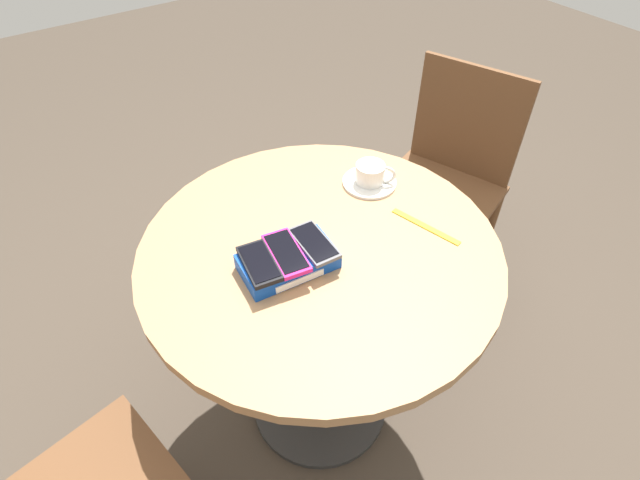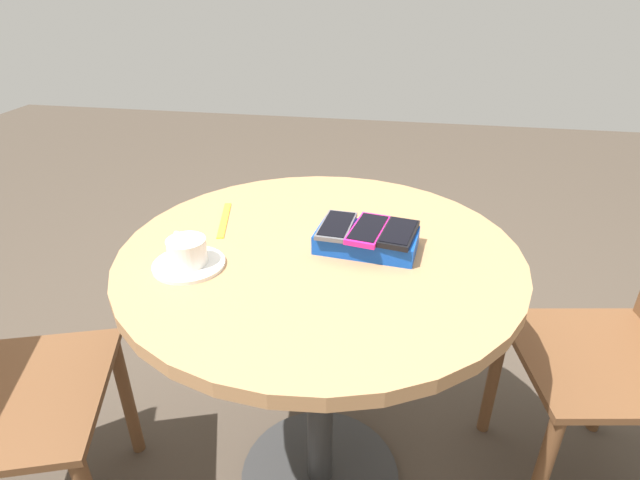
% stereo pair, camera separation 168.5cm
% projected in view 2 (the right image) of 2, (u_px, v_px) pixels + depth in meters
% --- Properties ---
extents(ground_plane, '(8.00, 8.00, 0.00)m').
position_uv_depth(ground_plane, '(320.00, 477.00, 1.45)').
color(ground_plane, '#42382D').
extents(round_table, '(0.87, 0.87, 0.76)m').
position_uv_depth(round_table, '(320.00, 307.00, 1.16)').
color(round_table, '#2D2D2D').
rests_on(round_table, ground_plane).
extents(phone_box, '(0.23, 0.14, 0.04)m').
position_uv_depth(phone_box, '(367.00, 240.00, 1.08)').
color(phone_box, '#0F42AD').
rests_on(phone_box, round_table).
extents(phone_black, '(0.09, 0.14, 0.01)m').
position_uv_depth(phone_black, '(399.00, 233.00, 1.05)').
color(phone_black, black).
rests_on(phone_black, phone_box).
extents(phone_magenta, '(0.09, 0.15, 0.01)m').
position_uv_depth(phone_magenta, '(368.00, 229.00, 1.06)').
color(phone_magenta, '#D11975').
rests_on(phone_magenta, phone_box).
extents(phone_gray, '(0.08, 0.14, 0.01)m').
position_uv_depth(phone_gray, '(337.00, 225.00, 1.08)').
color(phone_gray, '#515156').
rests_on(phone_gray, phone_box).
extents(saucer, '(0.15, 0.15, 0.01)m').
position_uv_depth(saucer, '(189.00, 264.00, 1.02)').
color(saucer, silver).
rests_on(saucer, round_table).
extents(coffee_cup, '(0.09, 0.09, 0.05)m').
position_uv_depth(coffee_cup, '(187.00, 250.00, 1.01)').
color(coffee_cup, silver).
rests_on(coffee_cup, saucer).
extents(lanyard_strap, '(0.06, 0.19, 0.00)m').
position_uv_depth(lanyard_strap, '(224.00, 220.00, 1.21)').
color(lanyard_strap, yellow).
rests_on(lanyard_strap, round_table).
extents(chair_near_window, '(0.46, 0.46, 0.86)m').
position_uv_depth(chair_near_window, '(628.00, 356.00, 1.23)').
color(chair_near_window, brown).
rests_on(chair_near_window, ground_plane).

